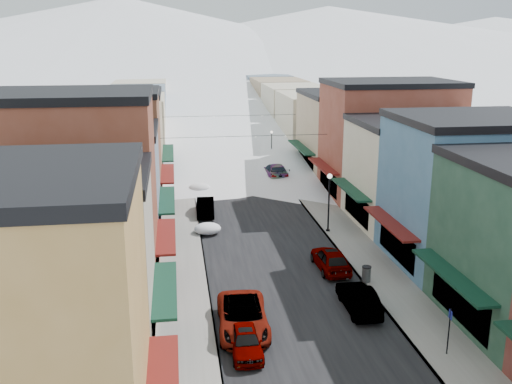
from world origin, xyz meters
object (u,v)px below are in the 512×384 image
object	(u,v)px
car_green_sedan	(359,298)
trash_can	(366,274)
streetlamp_near	(329,195)
car_silver_sedan	(246,340)
car_white_suv	(243,317)
car_dark_hatch	(205,207)

from	to	relation	value
car_green_sedan	trash_can	size ratio (longest dim) A/B	4.38
trash_can	streetlamp_near	distance (m)	10.39
car_silver_sedan	trash_can	distance (m)	11.41
car_white_suv	trash_can	distance (m)	10.01
car_white_suv	streetlamp_near	bearing A→B (deg)	62.29
car_silver_sedan	streetlamp_near	bearing A→B (deg)	63.29
car_green_sedan	streetlamp_near	bearing A→B (deg)	-97.23
streetlamp_near	car_silver_sedan	bearing A→B (deg)	-117.49
car_white_suv	car_silver_sedan	size ratio (longest dim) A/B	1.49
car_dark_hatch	streetlamp_near	size ratio (longest dim) A/B	0.92
car_silver_sedan	trash_can	world-z (taller)	car_silver_sedan
trash_can	streetlamp_near	bearing A→B (deg)	89.04
car_white_suv	car_dark_hatch	distance (m)	21.32
car_dark_hatch	streetlamp_near	bearing A→B (deg)	-29.99
car_white_suv	car_green_sedan	distance (m)	7.14
car_silver_sedan	car_dark_hatch	world-z (taller)	car_dark_hatch
car_silver_sedan	streetlamp_near	size ratio (longest dim) A/B	0.81
trash_can	streetlamp_near	xyz separation A→B (m)	(0.17, 10.08, 2.51)
car_white_suv	streetlamp_near	size ratio (longest dim) A/B	1.20
car_dark_hatch	car_green_sedan	distance (m)	21.39
streetlamp_near	car_white_suv	bearing A→B (deg)	-120.54
car_white_suv	car_dark_hatch	world-z (taller)	car_white_suv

